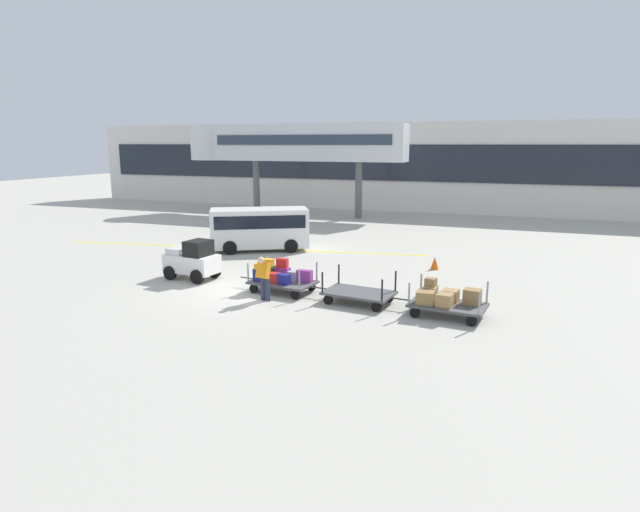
{
  "coord_description": "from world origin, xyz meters",
  "views": [
    {
      "loc": [
        9.16,
        -16.45,
        5.29
      ],
      "look_at": [
        2.57,
        1.46,
        1.21
      ],
      "focal_mm": 29.62,
      "sensor_mm": 36.0,
      "label": 1
    }
  ],
  "objects_px": {
    "baggage_cart_middle": "(359,293)",
    "baggage_handler": "(264,276)",
    "baggage_cart_tail": "(445,300)",
    "safety_cone_near": "(435,263)",
    "baggage_cart_lead": "(280,277)",
    "baggage_tug": "(192,260)",
    "shuttle_van": "(260,226)"
  },
  "relations": [
    {
      "from": "baggage_cart_lead",
      "to": "shuttle_van",
      "type": "relative_size",
      "value": 0.6
    },
    {
      "from": "baggage_tug",
      "to": "safety_cone_near",
      "type": "xyz_separation_m",
      "value": [
        8.8,
        4.96,
        -0.48
      ]
    },
    {
      "from": "safety_cone_near",
      "to": "shuttle_van",
      "type": "bearing_deg",
      "value": 172.49
    },
    {
      "from": "baggage_cart_tail",
      "to": "baggage_handler",
      "type": "xyz_separation_m",
      "value": [
        -6.02,
        -0.52,
        0.35
      ]
    },
    {
      "from": "baggage_handler",
      "to": "shuttle_van",
      "type": "bearing_deg",
      "value": 117.5
    },
    {
      "from": "baggage_cart_tail",
      "to": "baggage_handler",
      "type": "relative_size",
      "value": 1.96
    },
    {
      "from": "baggage_handler",
      "to": "baggage_cart_middle",
      "type": "bearing_deg",
      "value": 15.25
    },
    {
      "from": "baggage_cart_lead",
      "to": "safety_cone_near",
      "type": "xyz_separation_m",
      "value": [
        4.79,
        5.43,
        -0.27
      ]
    },
    {
      "from": "baggage_cart_lead",
      "to": "baggage_cart_tail",
      "type": "xyz_separation_m",
      "value": [
        6.0,
        -0.73,
        -0.03
      ]
    },
    {
      "from": "shuttle_van",
      "to": "baggage_cart_middle",
      "type": "bearing_deg",
      "value": -44.18
    },
    {
      "from": "baggage_handler",
      "to": "safety_cone_near",
      "type": "xyz_separation_m",
      "value": [
        4.81,
        6.68,
        -0.59
      ]
    },
    {
      "from": "baggage_tug",
      "to": "shuttle_van",
      "type": "xyz_separation_m",
      "value": [
        -0.1,
        6.13,
        0.48
      ]
    },
    {
      "from": "baggage_cart_middle",
      "to": "baggage_handler",
      "type": "relative_size",
      "value": 1.96
    },
    {
      "from": "shuttle_van",
      "to": "safety_cone_near",
      "type": "height_order",
      "value": "shuttle_van"
    },
    {
      "from": "baggage_tug",
      "to": "baggage_cart_middle",
      "type": "relative_size",
      "value": 0.72
    },
    {
      "from": "baggage_cart_middle",
      "to": "baggage_handler",
      "type": "distance_m",
      "value": 3.27
    },
    {
      "from": "baggage_cart_tail",
      "to": "safety_cone_near",
      "type": "distance_m",
      "value": 6.28
    },
    {
      "from": "baggage_tug",
      "to": "baggage_cart_middle",
      "type": "height_order",
      "value": "baggage_tug"
    },
    {
      "from": "baggage_tug",
      "to": "shuttle_van",
      "type": "height_order",
      "value": "shuttle_van"
    },
    {
      "from": "safety_cone_near",
      "to": "baggage_cart_middle",
      "type": "bearing_deg",
      "value": -106.22
    },
    {
      "from": "baggage_handler",
      "to": "baggage_tug",
      "type": "bearing_deg",
      "value": 156.63
    },
    {
      "from": "baggage_tug",
      "to": "baggage_cart_tail",
      "type": "height_order",
      "value": "baggage_tug"
    },
    {
      "from": "baggage_handler",
      "to": "baggage_cart_tail",
      "type": "bearing_deg",
      "value": 4.96
    },
    {
      "from": "baggage_cart_lead",
      "to": "safety_cone_near",
      "type": "distance_m",
      "value": 7.25
    },
    {
      "from": "baggage_handler",
      "to": "baggage_cart_lead",
      "type": "bearing_deg",
      "value": 89.11
    },
    {
      "from": "baggage_cart_tail",
      "to": "safety_cone_near",
      "type": "bearing_deg",
      "value": 101.07
    },
    {
      "from": "baggage_cart_lead",
      "to": "baggage_cart_middle",
      "type": "relative_size",
      "value": 1.0
    },
    {
      "from": "baggage_cart_lead",
      "to": "baggage_handler",
      "type": "xyz_separation_m",
      "value": [
        -0.02,
        -1.25,
        0.32
      ]
    },
    {
      "from": "baggage_cart_middle",
      "to": "shuttle_van",
      "type": "relative_size",
      "value": 0.6
    },
    {
      "from": "baggage_cart_lead",
      "to": "baggage_cart_tail",
      "type": "distance_m",
      "value": 6.04
    },
    {
      "from": "baggage_tug",
      "to": "baggage_cart_tail",
      "type": "bearing_deg",
      "value": -6.84
    },
    {
      "from": "baggage_cart_middle",
      "to": "baggage_handler",
      "type": "height_order",
      "value": "baggage_handler"
    }
  ]
}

